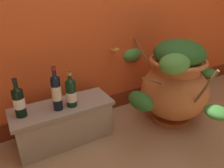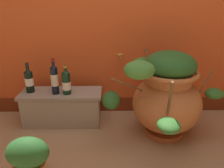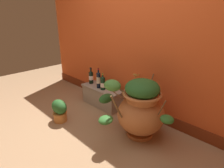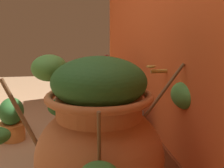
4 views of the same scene
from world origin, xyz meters
TOP-DOWN VIEW (x-y plane):
  - ground_plane at (0.00, 0.00)m, footprint 7.00×7.00m
  - back_wall at (0.00, 1.20)m, footprint 4.40×0.33m
  - terracotta_urn at (0.47, 0.64)m, footprint 1.04×1.15m
  - stone_ledge at (-0.50, 0.86)m, footprint 0.79×0.31m
  - wine_bottle_left at (-0.80, 0.86)m, footprint 0.08×0.08m
  - wine_bottle_middle at (-0.43, 0.82)m, footprint 0.08×0.08m
  - wine_bottle_right at (-0.54, 0.82)m, footprint 0.07×0.07m
  - potted_shrub at (-0.56, 0.06)m, footprint 0.28×0.21m

SIDE VIEW (x-z plane):
  - ground_plane at x=0.00m, z-range 0.00..0.00m
  - stone_ledge at x=-0.50m, z-range 0.01..0.35m
  - potted_shrub at x=-0.56m, z-range 0.01..0.36m
  - terracotta_urn at x=0.47m, z-range 0.00..0.78m
  - wine_bottle_middle at x=-0.43m, z-range 0.31..0.59m
  - wine_bottle_left at x=-0.80m, z-range 0.31..0.60m
  - wine_bottle_right at x=-0.54m, z-range 0.31..0.65m
  - back_wall at x=0.00m, z-range -0.01..2.59m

